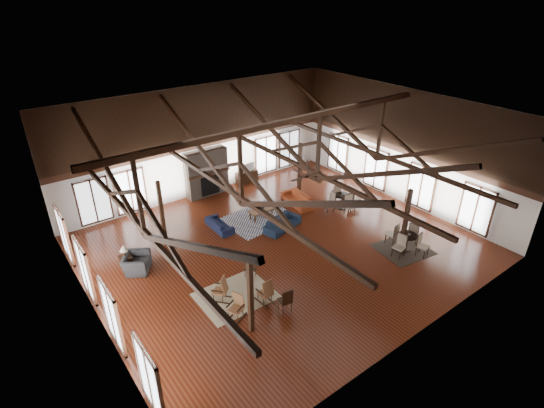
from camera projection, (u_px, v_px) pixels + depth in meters
floor at (281, 246)px, 19.15m from camera, size 16.00×16.00×0.00m
ceiling at (282, 116)px, 16.35m from camera, size 16.00×14.00×0.02m
wall_back at (201, 142)px, 22.71m from camera, size 16.00×0.02×6.00m
wall_front at (424, 266)px, 12.79m from camera, size 16.00×0.02×6.00m
wall_left at (84, 251)px, 13.51m from camera, size 0.02×14.00×6.00m
wall_right at (403, 147)px, 21.99m from camera, size 0.02×14.00×6.00m
roof_truss at (282, 164)px, 17.27m from camera, size 15.60×14.07×3.14m
post_grid at (281, 217)px, 18.44m from camera, size 8.16×7.16×3.05m
fireplace at (207, 173)px, 23.27m from camera, size 2.50×0.69×2.60m
ceiling_fan at (307, 175)px, 16.96m from camera, size 1.60×1.60×0.75m
sofa_navy_front at (283, 223)px, 20.40m from camera, size 2.16×1.25×0.59m
sofa_navy_left at (220, 224)px, 20.38m from camera, size 1.76×0.70×0.51m
sofa_orange at (297, 199)px, 22.63m from camera, size 2.18×1.08×0.61m
coffee_table at (261, 210)px, 21.27m from camera, size 1.28×0.68×0.48m
vase at (263, 207)px, 21.27m from camera, size 0.22×0.22×0.18m
armchair at (137, 263)px, 17.40m from camera, size 1.46×1.49×0.73m
side_table_lamp at (126, 260)px, 17.41m from camera, size 0.47×0.47×1.20m
rocking_chair_a at (222, 289)px, 15.71m from camera, size 0.85×0.89×1.04m
rocking_chair_b at (266, 292)px, 15.57m from camera, size 0.48×0.82×1.03m
rocking_chair_c at (237, 306)px, 14.92m from camera, size 0.90×0.70×1.03m
side_chair_a at (249, 268)px, 16.87m from camera, size 0.48×0.48×0.88m
side_chair_b at (286, 299)px, 15.08m from camera, size 0.49×0.49×1.01m
cafe_table_near at (407, 239)px, 18.72m from camera, size 2.01×2.01×1.03m
cafe_table_far at (342, 199)px, 22.15m from camera, size 2.06×2.06×1.05m
cup_near at (409, 235)px, 18.56m from camera, size 0.11×0.11×0.09m
cup_far at (344, 194)px, 22.05m from camera, size 0.14×0.14×0.11m
tv_console at (247, 176)px, 25.19m from camera, size 1.31×0.49×0.66m
television at (247, 167)px, 24.93m from camera, size 0.92×0.23×0.53m
rug_tan at (236, 295)px, 16.15m from camera, size 2.83×2.24×0.01m
rug_navy at (258, 218)px, 21.41m from camera, size 3.64×2.88×0.01m
rug_dark at (403, 249)px, 18.94m from camera, size 2.48×2.32×0.01m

